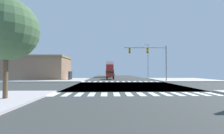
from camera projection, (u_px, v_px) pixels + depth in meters
The scene contains 11 objects.
ground at pixel (127, 86), 19.68m from camera, with size 90.00×90.00×0.05m.
sidewalk_corner_ne at pixel (182, 80), 31.98m from camera, with size 12.00×12.00×0.14m.
sidewalk_corner_nw at pixel (57, 80), 31.38m from camera, with size 12.00×12.00×0.14m.
crosswalk_near at pixel (135, 94), 12.38m from camera, with size 13.50×2.00×0.01m.
crosswalk_far at pixel (121, 82), 26.98m from camera, with size 13.50×2.00×0.01m.
traffic_signal_mast at pixel (150, 55), 27.61m from camera, with size 7.68×0.55×6.50m.
street_lamp at pixel (147, 58), 39.04m from camera, with size 1.78×0.32×8.75m.
bank_building at pixel (36, 68), 33.81m from camera, with size 15.52×8.09×5.10m.
sidewalk_tree at pixel (6, 29), 9.84m from camera, with size 4.01×4.01×6.58m.
sedan_farside_1 at pixel (110, 74), 34.99m from camera, with size 1.80×4.30×1.88m.
box_truck_leading_2 at pixel (110, 69), 47.49m from camera, with size 2.40×7.20×4.85m.
Camera 1 is at (-2.41, -19.69, 1.89)m, focal length 24.50 mm.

